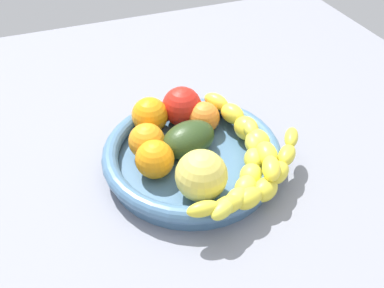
% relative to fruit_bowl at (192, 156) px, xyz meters
% --- Properties ---
extents(kitchen_counter, '(1.20, 1.20, 0.03)m').
position_rel_fruit_bowl_xyz_m(kitchen_counter, '(0.00, 0.00, -0.04)').
color(kitchen_counter, gray).
rests_on(kitchen_counter, ground).
extents(fruit_bowl, '(0.29, 0.29, 0.04)m').
position_rel_fruit_bowl_xyz_m(fruit_bowl, '(0.00, 0.00, 0.00)').
color(fruit_bowl, '#476D92').
rests_on(fruit_bowl, kitchen_counter).
extents(banana_draped_left, '(0.18, 0.15, 0.04)m').
position_rel_fruit_bowl_xyz_m(banana_draped_left, '(-0.08, -0.06, 0.02)').
color(banana_draped_left, yellow).
rests_on(banana_draped_left, fruit_bowl).
extents(banana_draped_right, '(0.13, 0.23, 0.05)m').
position_rel_fruit_bowl_xyz_m(banana_draped_right, '(-0.11, -0.06, 0.02)').
color(banana_draped_right, yellow).
rests_on(banana_draped_right, fruit_bowl).
extents(banana_arching_top, '(0.24, 0.07, 0.05)m').
position_rel_fruit_bowl_xyz_m(banana_arching_top, '(-0.01, -0.10, 0.02)').
color(banana_arching_top, yellow).
rests_on(banana_arching_top, fruit_bowl).
extents(orange_front, '(0.06, 0.06, 0.06)m').
position_rel_fruit_bowl_xyz_m(orange_front, '(-0.01, 0.07, 0.02)').
color(orange_front, orange).
rests_on(orange_front, fruit_bowl).
extents(orange_mid_left, '(0.06, 0.06, 0.06)m').
position_rel_fruit_bowl_xyz_m(orange_mid_left, '(0.03, 0.06, 0.02)').
color(orange_mid_left, orange).
rests_on(orange_mid_left, fruit_bowl).
extents(orange_mid_right, '(0.06, 0.06, 0.06)m').
position_rel_fruit_bowl_xyz_m(orange_mid_right, '(0.09, 0.04, 0.03)').
color(orange_mid_right, orange).
rests_on(orange_mid_right, fruit_bowl).
extents(orange_rear, '(0.05, 0.05, 0.05)m').
position_rel_fruit_bowl_xyz_m(orange_rear, '(0.06, -0.05, 0.02)').
color(orange_rear, orange).
rests_on(orange_rear, fruit_bowl).
extents(apple_yellow, '(0.08, 0.08, 0.08)m').
position_rel_fruit_bowl_xyz_m(apple_yellow, '(-0.08, 0.02, 0.03)').
color(apple_yellow, '#DDCB56').
rests_on(apple_yellow, fruit_bowl).
extents(avocado_dark, '(0.09, 0.11, 0.05)m').
position_rel_fruit_bowl_xyz_m(avocado_dark, '(0.02, 0.00, 0.02)').
color(avocado_dark, '#293E1B').
rests_on(avocado_dark, fruit_bowl).
extents(tomato_red, '(0.07, 0.07, 0.07)m').
position_rel_fruit_bowl_xyz_m(tomato_red, '(0.10, -0.02, 0.03)').
color(tomato_red, red).
rests_on(tomato_red, fruit_bowl).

